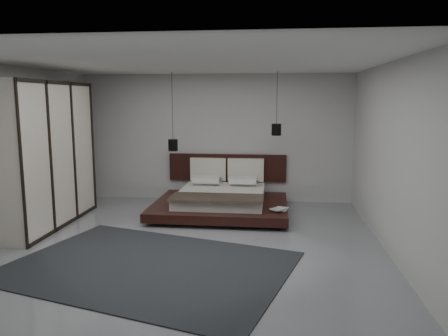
# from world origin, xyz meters

# --- Properties ---
(floor) EXTENTS (6.00, 6.00, 0.00)m
(floor) POSITION_xyz_m (0.00, 0.00, 0.00)
(floor) COLOR gray
(floor) RESTS_ON ground
(ceiling) EXTENTS (6.00, 6.00, 0.00)m
(ceiling) POSITION_xyz_m (0.00, 0.00, 2.80)
(ceiling) COLOR white
(ceiling) RESTS_ON wall_back
(wall_back) EXTENTS (6.00, 0.00, 6.00)m
(wall_back) POSITION_xyz_m (0.00, 3.00, 1.40)
(wall_back) COLOR #B6B6B4
(wall_back) RESTS_ON floor
(wall_front) EXTENTS (6.00, 0.00, 6.00)m
(wall_front) POSITION_xyz_m (0.00, -3.00, 1.40)
(wall_front) COLOR #B6B6B4
(wall_front) RESTS_ON floor
(wall_left) EXTENTS (0.00, 6.00, 6.00)m
(wall_left) POSITION_xyz_m (-3.00, 0.00, 1.40)
(wall_left) COLOR #B6B6B4
(wall_left) RESTS_ON floor
(wall_right) EXTENTS (0.00, 6.00, 6.00)m
(wall_right) POSITION_xyz_m (3.00, 0.00, 1.40)
(wall_right) COLOR #B6B6B4
(wall_right) RESTS_ON floor
(lattice_screen) EXTENTS (0.05, 0.90, 2.60)m
(lattice_screen) POSITION_xyz_m (-2.95, 2.45, 1.30)
(lattice_screen) COLOR black
(lattice_screen) RESTS_ON floor
(bed) EXTENTS (2.60, 2.32, 1.05)m
(bed) POSITION_xyz_m (0.27, 1.92, 0.28)
(bed) COLOR black
(bed) RESTS_ON floor
(book_lower) EXTENTS (0.29, 0.35, 0.03)m
(book_lower) POSITION_xyz_m (1.34, 1.28, 0.26)
(book_lower) COLOR #99724C
(book_lower) RESTS_ON bed
(book_upper) EXTENTS (0.35, 0.36, 0.02)m
(book_upper) POSITION_xyz_m (1.32, 1.26, 0.28)
(book_upper) COLOR #99724C
(book_upper) RESTS_ON book_lower
(pendant_left) EXTENTS (0.20, 0.20, 1.62)m
(pendant_left) POSITION_xyz_m (-0.80, 2.31, 1.31)
(pendant_left) COLOR black
(pendant_left) RESTS_ON ceiling
(pendant_right) EXTENTS (0.19, 0.19, 1.27)m
(pendant_right) POSITION_xyz_m (1.34, 2.31, 1.65)
(pendant_right) COLOR black
(pendant_right) RESTS_ON ceiling
(wardrobe) EXTENTS (0.62, 2.61, 2.56)m
(wardrobe) POSITION_xyz_m (-2.70, 0.67, 1.28)
(wardrobe) COLOR beige
(wardrobe) RESTS_ON floor
(rug) EXTENTS (4.27, 3.55, 0.02)m
(rug) POSITION_xyz_m (-0.36, -1.08, 0.01)
(rug) COLOR black
(rug) RESTS_ON floor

